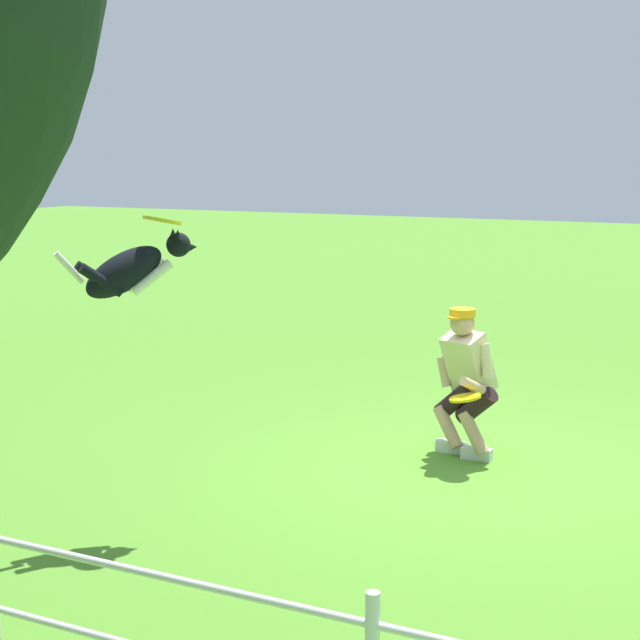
% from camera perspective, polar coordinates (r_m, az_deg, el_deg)
% --- Properties ---
extents(ground_plane, '(60.00, 60.00, 0.00)m').
position_cam_1_polar(ground_plane, '(8.48, 8.42, -8.47)').
color(ground_plane, '#518E29').
extents(person, '(0.65, 0.68, 1.29)m').
position_cam_1_polar(person, '(8.72, 8.21, -3.20)').
color(person, silver).
rests_on(person, ground_plane).
extents(dog, '(0.66, 0.82, 0.52)m').
position_cam_1_polar(dog, '(6.99, -10.57, 2.81)').
color(dog, black).
extents(frisbee_flying, '(0.37, 0.37, 0.09)m').
position_cam_1_polar(frisbee_flying, '(6.97, -8.88, 5.56)').
color(frisbee_flying, yellow).
extents(frisbee_held, '(0.36, 0.36, 0.08)m').
position_cam_1_polar(frisbee_held, '(8.36, 8.18, -4.36)').
color(frisbee_held, yellow).
rests_on(frisbee_held, person).
extents(fence, '(14.17, 0.06, 0.90)m').
position_cam_1_polar(fence, '(4.71, -8.85, -16.73)').
color(fence, silver).
rests_on(fence, ground_plane).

